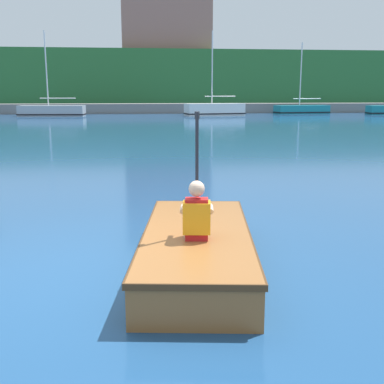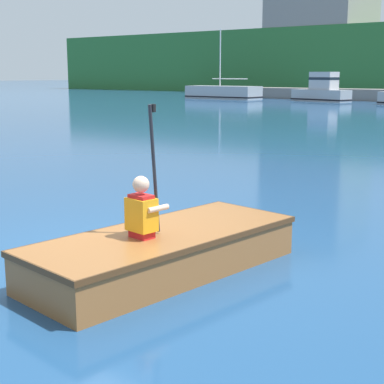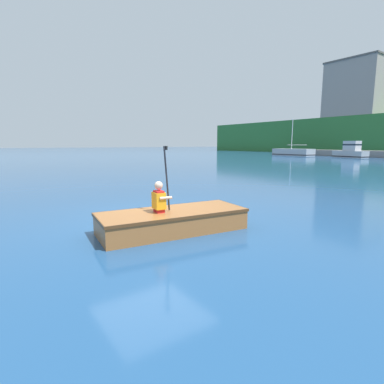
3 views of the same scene
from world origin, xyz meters
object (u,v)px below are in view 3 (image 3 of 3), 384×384
at_px(moored_boat_dock_west_end, 293,152).
at_px(person_paddler, 159,198).
at_px(moored_boat_dock_center_far, 351,151).
at_px(rowboat_foreground, 175,219).

height_order(moored_boat_dock_west_end, person_paddler, moored_boat_dock_west_end).
height_order(moored_boat_dock_west_end, moored_boat_dock_center_far, moored_boat_dock_west_end).
bearing_deg(moored_boat_dock_west_end, person_paddler, -57.23).
bearing_deg(rowboat_foreground, moored_boat_dock_center_far, 112.31).
distance_m(moored_boat_dock_center_far, person_paddler, 41.19).
bearing_deg(moored_boat_dock_center_far, person_paddler, -67.93).
bearing_deg(moored_boat_dock_west_end, moored_boat_dock_center_far, 3.58).
relative_size(moored_boat_dock_center_far, rowboat_foreground, 1.50).
distance_m(rowboat_foreground, person_paddler, 0.59).
bearing_deg(person_paddler, moored_boat_dock_center_far, 112.07).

